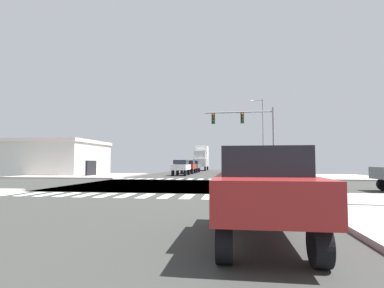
% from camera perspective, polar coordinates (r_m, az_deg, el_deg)
% --- Properties ---
extents(ground, '(90.00, 90.00, 0.05)m').
position_cam_1_polar(ground, '(21.89, -3.78, -7.70)').
color(ground, '#343532').
extents(sidewalk_corner_ne, '(12.00, 12.00, 0.14)m').
position_cam_1_polar(sidewalk_corner_ne, '(34.48, 22.47, -5.74)').
color(sidewalk_corner_ne, '#A09B91').
rests_on(sidewalk_corner_ne, ground).
extents(sidewalk_corner_nw, '(12.00, 12.00, 0.14)m').
position_cam_1_polar(sidewalk_corner_nw, '(37.69, -19.68, -5.59)').
color(sidewalk_corner_nw, '#A69997').
rests_on(sidewalk_corner_nw, ground).
extents(crosswalk_near, '(13.50, 2.00, 0.01)m').
position_cam_1_polar(crosswalk_near, '(14.92, -10.55, -9.53)').
color(crosswalk_near, silver).
rests_on(crosswalk_near, ground).
extents(crosswalk_far, '(13.50, 2.00, 0.01)m').
position_cam_1_polar(crosswalk_far, '(29.10, -1.31, -6.60)').
color(crosswalk_far, silver).
rests_on(crosswalk_far, ground).
extents(traffic_signal_mast, '(6.41, 0.55, 6.71)m').
position_cam_1_polar(traffic_signal_mast, '(28.80, 10.25, 3.27)').
color(traffic_signal_mast, gray).
rests_on(traffic_signal_mast, ground).
extents(street_lamp, '(1.78, 0.32, 9.49)m').
position_cam_1_polar(street_lamp, '(38.83, 12.93, 2.48)').
color(street_lamp, gray).
rests_on(street_lamp, ground).
extents(bank_building, '(14.56, 10.24, 4.37)m').
position_cam_1_polar(bank_building, '(43.53, -25.43, -2.35)').
color(bank_building, silver).
rests_on(bank_building, ground).
extents(box_truck_nearside_1, '(2.40, 7.20, 4.85)m').
position_cam_1_polar(box_truck_nearside_1, '(59.70, 1.80, -2.54)').
color(box_truck_nearside_1, black).
rests_on(box_truck_nearside_1, ground).
extents(sedan_crossing_2, '(1.80, 4.30, 1.88)m').
position_cam_1_polar(sedan_crossing_2, '(36.93, -2.06, -4.21)').
color(sedan_crossing_2, black).
rests_on(sedan_crossing_2, ground).
extents(sedan_queued_3, '(1.80, 4.30, 1.88)m').
position_cam_1_polar(sedan_queued_3, '(6.40, 13.02, -7.65)').
color(sedan_queued_3, black).
rests_on(sedan_queued_3, ground).
extents(sedan_trailing_5, '(1.80, 4.30, 1.88)m').
position_cam_1_polar(sedan_trailing_5, '(42.83, -0.66, -4.11)').
color(sedan_trailing_5, black).
rests_on(sedan_trailing_5, ground).
extents(sedan_outer_7, '(1.80, 4.30, 1.88)m').
position_cam_1_polar(sedan_outer_7, '(48.18, 0.31, -4.04)').
color(sedan_outer_7, black).
rests_on(sedan_outer_7, ground).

